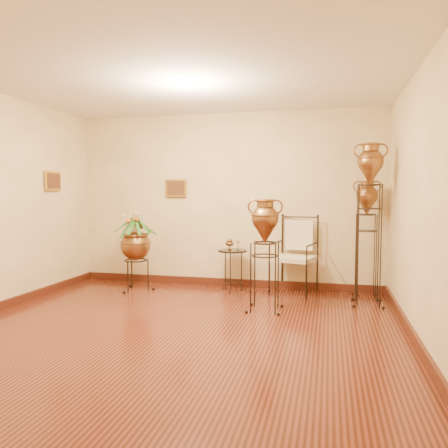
% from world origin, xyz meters
% --- Properties ---
extents(ground, '(5.00, 5.00, 0.00)m').
position_xyz_m(ground, '(0.00, 0.00, 0.00)').
color(ground, maroon).
rests_on(ground, ground).
extents(room_shell, '(5.02, 5.02, 2.81)m').
position_xyz_m(room_shell, '(-0.01, 0.01, 1.73)').
color(room_shell, '#FEDFA4').
rests_on(room_shell, ground).
extents(amphora_tall, '(0.56, 0.56, 2.20)m').
position_xyz_m(amphora_tall, '(2.15, 1.74, 1.12)').
color(amphora_tall, black).
rests_on(amphora_tall, ground).
extents(amphora_mid, '(0.48, 0.48, 1.72)m').
position_xyz_m(amphora_mid, '(2.15, 2.15, 0.87)').
color(amphora_mid, black).
rests_on(amphora_mid, ground).
extents(amphora_short, '(0.50, 0.50, 1.47)m').
position_xyz_m(amphora_short, '(0.83, 1.12, 0.73)').
color(amphora_short, black).
rests_on(amphora_short, ground).
extents(planter_urn, '(0.79, 0.79, 1.37)m').
position_xyz_m(planter_urn, '(-1.29, 1.83, 0.77)').
color(planter_urn, black).
rests_on(planter_urn, ground).
extents(armchair, '(0.79, 0.76, 1.17)m').
position_xyz_m(armchair, '(1.12, 2.15, 0.59)').
color(armchair, black).
rests_on(armchair, ground).
extents(side_table, '(0.49, 0.49, 0.81)m').
position_xyz_m(side_table, '(0.18, 2.15, 0.33)').
color(side_table, black).
rests_on(side_table, ground).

